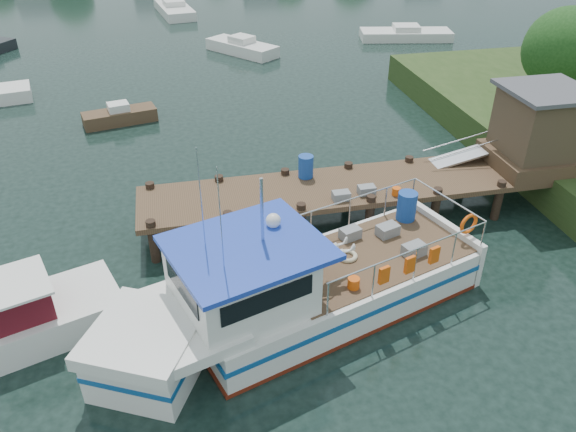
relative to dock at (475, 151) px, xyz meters
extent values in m
plane|color=black|center=(-6.51, -0.01, -2.24)|extent=(160.00, 160.00, 0.00)
cylinder|color=#332114|center=(7.49, 5.99, -0.72)|extent=(0.50, 0.50, 3.05)
sphere|color=#1E4518|center=(7.49, 5.99, 1.72)|extent=(3.90, 3.90, 3.90)
cube|color=#4D3724|center=(-4.51, -0.01, -0.94)|extent=(16.00, 3.00, 0.20)
cylinder|color=black|center=(-12.01, -1.31, -1.59)|extent=(0.32, 0.32, 1.90)
cylinder|color=black|center=(-12.01, 1.29, -1.59)|extent=(0.32, 0.32, 1.90)
cylinder|color=black|center=(-9.51, -1.31, -1.59)|extent=(0.32, 0.32, 1.90)
cylinder|color=black|center=(-9.51, 1.29, -1.59)|extent=(0.32, 0.32, 1.90)
cylinder|color=black|center=(-7.01, -1.31, -1.59)|extent=(0.32, 0.32, 1.90)
cylinder|color=black|center=(-7.01, 1.29, -1.59)|extent=(0.32, 0.32, 1.90)
cylinder|color=black|center=(-4.51, -1.31, -1.59)|extent=(0.32, 0.32, 1.90)
cylinder|color=black|center=(-4.51, 1.29, -1.59)|extent=(0.32, 0.32, 1.90)
cylinder|color=black|center=(-2.01, -1.31, -1.59)|extent=(0.32, 0.32, 1.90)
cylinder|color=black|center=(-2.01, 1.29, -1.59)|extent=(0.32, 0.32, 1.90)
cylinder|color=black|center=(0.49, -1.31, -1.59)|extent=(0.32, 0.32, 1.90)
cylinder|color=black|center=(0.49, 1.29, -1.59)|extent=(0.32, 0.32, 1.90)
cylinder|color=black|center=(2.99, -1.31, -1.59)|extent=(0.32, 0.32, 1.90)
cylinder|color=black|center=(2.99, 1.29, -1.59)|extent=(0.32, 0.32, 1.90)
cube|color=#4D3724|center=(2.49, -0.01, -0.54)|extent=(3.20, 3.00, 0.60)
cube|color=#473727|center=(2.49, -0.01, 0.86)|extent=(2.60, 2.60, 2.40)
cube|color=#47474C|center=(2.49, -0.01, 2.16)|extent=(3.00, 3.00, 0.15)
cube|color=#A5A8AD|center=(0.19, 0.89, -0.59)|extent=(3.34, 0.90, 0.79)
cylinder|color=silver|center=(0.19, 0.49, -0.09)|extent=(3.34, 0.05, 0.76)
cylinder|color=silver|center=(0.19, 1.29, -0.09)|extent=(3.34, 0.05, 0.76)
cube|color=slate|center=(-5.51, -1.01, -0.68)|extent=(0.60, 0.40, 0.30)
cube|color=slate|center=(-4.51, -0.81, -0.68)|extent=(0.60, 0.40, 0.30)
cylinder|color=#DB4F0C|center=(-3.51, -1.11, -0.69)|extent=(0.30, 0.30, 0.28)
cylinder|color=#153F96|center=(-6.31, 0.89, -0.40)|extent=(0.56, 0.56, 0.85)
cube|color=silver|center=(-6.87, -4.65, -1.59)|extent=(9.12, 5.88, 1.30)
cube|color=silver|center=(-12.24, -6.42, -1.59)|extent=(3.23, 3.23, 1.30)
cube|color=silver|center=(-12.24, -6.42, -0.77)|extent=(3.50, 3.57, 0.40)
cube|color=silver|center=(-11.17, -6.07, -0.80)|extent=(3.16, 3.77, 0.34)
cube|color=navy|center=(-6.87, -4.65, -1.43)|extent=(9.24, 5.96, 0.16)
cube|color=navy|center=(-12.24, -6.42, -1.43)|extent=(3.28, 3.28, 0.16)
cube|color=#641C0E|center=(-6.87, -4.65, -2.18)|extent=(9.24, 5.94, 0.16)
cube|color=#4D3724|center=(-5.58, -4.22, -0.93)|extent=(6.76, 4.81, 0.05)
cube|color=silver|center=(-2.68, -3.27, -1.48)|extent=(1.28, 3.29, 1.53)
cube|color=silver|center=(-9.66, -5.57, -0.09)|extent=(3.93, 3.79, 1.70)
cube|color=black|center=(-9.20, -6.98, 0.25)|extent=(2.38, 0.82, 0.57)
cube|color=black|center=(-10.13, -4.16, 0.25)|extent=(2.38, 0.82, 0.57)
cube|color=black|center=(-11.18, -6.07, 0.25)|extent=(0.68, 1.95, 0.57)
cube|color=#1D3BB4|center=(-9.45, -5.50, 0.81)|extent=(4.68, 4.32, 0.14)
cylinder|color=silver|center=(-9.02, -5.36, 1.78)|extent=(0.11, 0.11, 1.81)
cylinder|color=silver|center=(-10.13, -6.32, 2.23)|extent=(0.03, 0.03, 2.72)
cylinder|color=silver|center=(-10.48, -5.25, 2.23)|extent=(0.03, 0.03, 2.72)
sphere|color=silver|center=(-8.62, -4.75, 1.04)|extent=(0.51, 0.51, 0.41)
cylinder|color=silver|center=(-4.93, -5.65, 0.13)|extent=(5.39, 1.82, 0.05)
cylinder|color=silver|center=(-5.91, -2.69, 0.13)|extent=(5.39, 1.82, 0.05)
cylinder|color=silver|center=(-2.70, -3.28, 0.13)|extent=(1.02, 2.97, 0.05)
cylinder|color=silver|center=(-7.56, -6.52, -0.40)|extent=(0.06, 0.06, 1.07)
cylinder|color=silver|center=(-8.54, -3.56, -0.40)|extent=(0.06, 0.06, 1.07)
cylinder|color=silver|center=(-6.17, -6.06, -0.40)|extent=(0.06, 0.06, 1.07)
cylinder|color=silver|center=(-7.14, -3.10, -0.40)|extent=(0.06, 0.06, 1.07)
cylinder|color=silver|center=(-4.77, -5.60, -0.40)|extent=(0.06, 0.06, 1.07)
cylinder|color=silver|center=(-5.75, -2.64, -0.40)|extent=(0.06, 0.06, 1.07)
cylinder|color=silver|center=(-3.37, -5.14, -0.40)|extent=(0.06, 0.06, 1.07)
cylinder|color=silver|center=(-4.35, -2.18, -0.40)|extent=(0.06, 0.06, 1.07)
cylinder|color=silver|center=(-2.24, -4.77, -0.40)|extent=(0.06, 0.06, 1.07)
cylinder|color=silver|center=(-3.22, -1.80, -0.40)|extent=(0.06, 0.06, 1.07)
cube|color=slate|center=(-4.29, -4.52, -0.74)|extent=(0.79, 0.64, 0.36)
cube|color=slate|center=(-4.68, -3.33, -0.74)|extent=(0.79, 0.64, 0.36)
cube|color=slate|center=(-5.90, -3.26, -0.74)|extent=(0.73, 0.60, 0.36)
cylinder|color=#153F96|center=(-3.75, -2.55, -0.43)|extent=(0.80, 0.80, 1.00)
cylinder|color=#DB4F0C|center=(-6.55, -5.62, -0.76)|extent=(0.43, 0.43, 0.34)
torus|color=#BFB28C|center=(-6.29, -4.22, -0.86)|extent=(0.80, 0.80, 0.14)
torus|color=#DB4F0C|center=(-2.37, -4.12, -0.32)|extent=(0.70, 0.33, 0.70)
cube|color=#DB4F0C|center=(-5.84, -5.98, -0.32)|extent=(0.34, 0.21, 0.51)
cube|color=#DB4F0C|center=(-4.98, -5.69, -0.32)|extent=(0.34, 0.21, 0.51)
cube|color=#DB4F0C|center=(-4.12, -5.41, -0.32)|extent=(0.34, 0.21, 0.51)
imported|color=silver|center=(-7.41, -5.18, 0.06)|extent=(0.68, 0.84, 1.99)
cube|color=silver|center=(-16.12, -4.39, -1.76)|extent=(6.73, 4.28, 0.97)
cube|color=#500D16|center=(-15.67, -4.23, -0.83)|extent=(2.23, 2.23, 0.92)
cube|color=silver|center=(-15.67, -4.23, -0.35)|extent=(2.47, 2.47, 0.08)
cube|color=#4D3724|center=(-13.58, 11.29, -1.90)|extent=(3.84, 2.05, 0.67)
cube|color=silver|center=(-13.58, 11.29, -1.39)|extent=(1.20, 1.09, 0.43)
cube|color=silver|center=(-5.57, 22.55, -1.86)|extent=(4.83, 5.48, 0.77)
cube|color=silver|center=(-5.57, 22.55, -1.28)|extent=(1.98, 2.02, 0.49)
cube|color=silver|center=(7.19, 23.61, -1.90)|extent=(7.14, 3.61, 0.68)
cube|color=silver|center=(7.19, 23.61, -1.38)|extent=(2.19, 1.98, 0.44)
cube|color=silver|center=(-9.69, 36.18, -1.86)|extent=(3.50, 7.44, 0.77)
cube|color=silver|center=(-9.69, 36.18, -1.27)|extent=(2.00, 2.24, 0.49)
camera|label=1|loc=(-10.93, -17.12, 9.05)|focal=35.00mm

